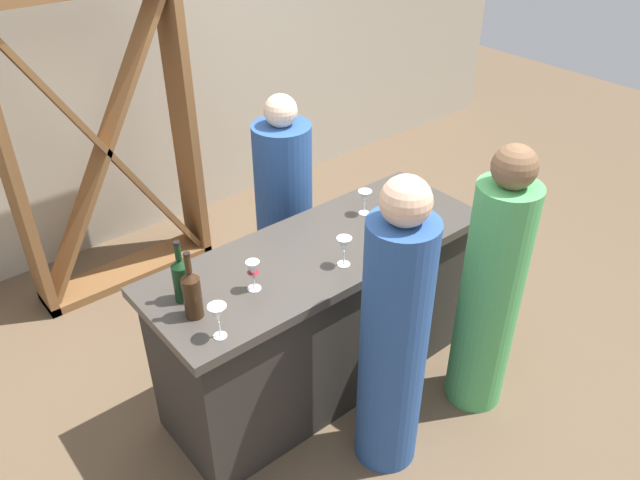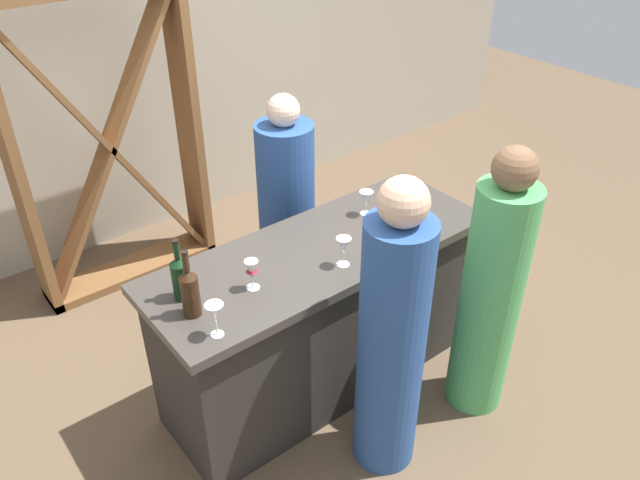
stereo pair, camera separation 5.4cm
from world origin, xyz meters
name	(u,v)px [view 1 (the left image)]	position (x,y,z in m)	size (l,w,h in m)	color
ground_plane	(320,378)	(0.00, 0.00, 0.00)	(12.00, 12.00, 0.00)	brown
back_wall	(116,50)	(0.00, 2.20, 1.40)	(8.00, 0.10, 2.80)	#B2A893
bar_counter	(320,317)	(0.00, 0.00, 0.46)	(1.83, 0.67, 0.92)	#2A2723
wine_rack	(104,148)	(-0.41, 1.65, 0.99)	(1.20, 0.28, 1.97)	brown
wine_bottle_leftmost_amber_brown	(192,293)	(-0.75, -0.05, 1.04)	(0.08, 0.08, 0.33)	#331E0F
wine_bottle_second_left_dark_green	(182,278)	(-0.72, 0.08, 1.03)	(0.08, 0.08, 0.31)	black
wine_bottle_center_olive_green	(410,209)	(0.50, -0.14, 1.02)	(0.07, 0.07, 0.28)	#193D1E
wine_glass_near_left	(400,227)	(0.32, -0.24, 1.03)	(0.08, 0.08, 0.15)	white
wine_glass_near_center	(218,315)	(-0.73, -0.24, 1.03)	(0.08, 0.08, 0.16)	white
wine_glass_near_right	(344,246)	(0.00, -0.18, 1.03)	(0.07, 0.07, 0.15)	white
wine_glass_far_left	(253,271)	(-0.44, -0.06, 1.02)	(0.06, 0.06, 0.15)	white
wine_glass_far_center	(365,198)	(0.40, 0.11, 1.02)	(0.08, 0.08, 0.14)	white
person_left_guest	(394,342)	(-0.06, -0.59, 0.74)	(0.40, 0.40, 1.58)	#284C8C
person_center_guest	(491,293)	(0.60, -0.63, 0.72)	(0.31, 0.31, 1.53)	#4CA559
person_right_guest	(284,217)	(0.28, 0.68, 0.67)	(0.40, 0.40, 1.46)	#284C8C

